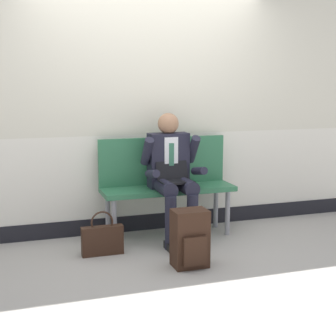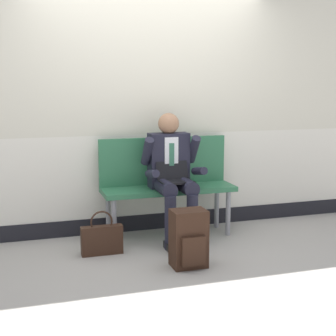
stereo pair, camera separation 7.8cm
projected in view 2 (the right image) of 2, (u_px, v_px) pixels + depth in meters
name	position (u px, v px, depth m)	size (l,w,h in m)	color
ground_plane	(167.00, 249.00, 4.75)	(18.00, 18.00, 0.00)	#9E9991
station_wall	(146.00, 96.00, 5.22)	(5.43, 0.14, 2.87)	beige
bench_with_person	(166.00, 178.00, 5.15)	(1.36, 0.42, 1.01)	#2D6B47
person_seated	(173.00, 173.00, 4.94)	(0.57, 0.70, 1.27)	#1E1E2D
backpack	(189.00, 239.00, 4.27)	(0.30, 0.25, 0.50)	#331E14
handbag	(102.00, 239.00, 4.59)	(0.38, 0.09, 0.41)	#331E14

